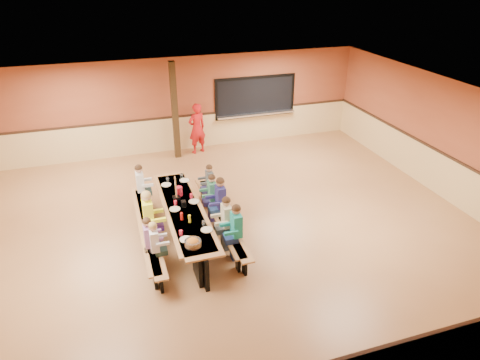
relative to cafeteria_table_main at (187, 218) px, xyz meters
name	(u,v)px	position (x,y,z in m)	size (l,w,h in m)	color
ground	(221,228)	(0.81, 0.17, -0.53)	(12.00, 12.00, 0.00)	#905D36
room_envelope	(220,202)	(0.81, 0.17, 0.16)	(12.04, 10.04, 3.02)	brown
kitchen_pass_through	(255,99)	(3.41, 5.13, 0.96)	(2.78, 0.28, 1.38)	black
structural_post	(175,111)	(0.61, 4.57, 0.97)	(0.18, 0.18, 3.00)	black
cafeteria_table_main	(187,218)	(0.00, 0.00, 0.00)	(1.91, 3.70, 0.74)	#A37140
cafeteria_table_second	(182,216)	(-0.09, 0.14, 0.00)	(1.91, 3.70, 0.74)	#A37140
seated_child_white_left	(155,248)	(-0.82, -0.99, 0.06)	(0.35, 0.28, 1.17)	white
seated_adult_yellow	(149,220)	(-0.82, -0.08, 0.15)	(0.44, 0.36, 1.36)	#F2FF2B
seated_child_grey_left	(141,189)	(-0.82, 1.54, 0.09)	(0.38, 0.31, 1.24)	silver
seated_child_teal_right	(236,232)	(0.83, -1.01, 0.11)	(0.40, 0.32, 1.26)	teal
seated_child_navy_right	(221,204)	(0.83, 0.18, 0.12)	(0.41, 0.33, 1.29)	navy
seated_child_char_right	(210,186)	(0.83, 1.20, 0.05)	(0.34, 0.28, 1.15)	#444C4E
seated_child_purple_sec	(149,244)	(-0.92, -0.81, 0.06)	(0.35, 0.29, 1.18)	#97619F
seated_child_green_sec	(212,198)	(0.73, 0.59, 0.07)	(0.36, 0.29, 1.19)	#337A5A
seated_child_tan_sec	(227,224)	(0.73, -0.62, 0.10)	(0.39, 0.32, 1.24)	beige
standing_woman	(197,128)	(1.30, 4.72, 0.29)	(0.60, 0.39, 1.64)	red
punch_pitcher	(179,191)	(-0.02, 0.69, 0.32)	(0.16, 0.16, 0.22)	red
chip_bowl	(193,243)	(-0.14, -1.34, 0.29)	(0.32, 0.32, 0.15)	orange
napkin_dispenser	(184,204)	(-0.02, 0.17, 0.28)	(0.10, 0.14, 0.13)	black
condiment_mustard	(190,219)	(-0.03, -0.51, 0.30)	(0.06, 0.06, 0.17)	yellow
condiment_ketchup	(182,216)	(-0.17, -0.37, 0.30)	(0.06, 0.06, 0.17)	#B2140F
table_paddle	(176,194)	(-0.12, 0.55, 0.35)	(0.16, 0.16, 0.56)	black
place_settings	(186,208)	(0.00, 0.00, 0.27)	(0.65, 3.30, 0.11)	beige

